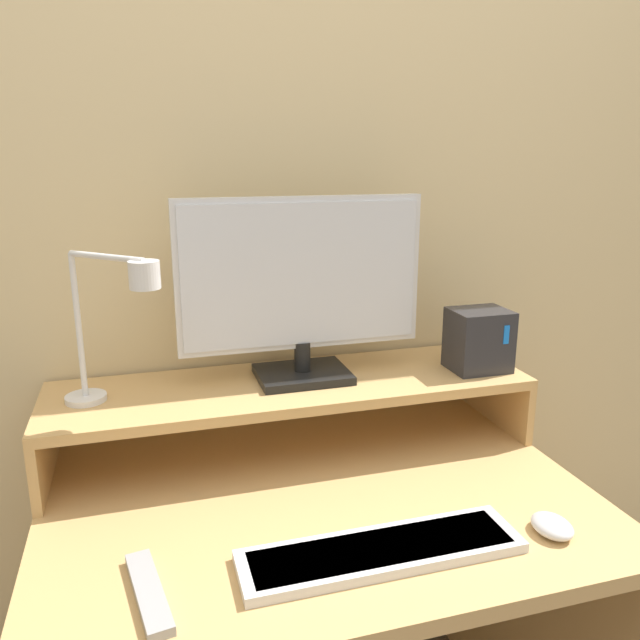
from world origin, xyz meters
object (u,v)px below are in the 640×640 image
monitor (302,285)px  desk_lamp (115,316)px  router_dock (479,340)px  remote_control (149,592)px  mouse (552,526)px  keyboard (382,551)px

monitor → desk_lamp: size_ratio=1.75×
router_dock → remote_control: 0.88m
router_dock → mouse: router_dock is taller
monitor → remote_control: size_ratio=2.72×
desk_lamp → mouse: size_ratio=3.68×
keyboard → remote_control: (-0.37, 0.01, -0.00)m
router_dock → mouse: bearing=-100.9°
mouse → remote_control: 0.68m
desk_lamp → keyboard: (0.40, -0.37, -0.34)m
monitor → desk_lamp: bearing=-168.5°
desk_lamp → router_dock: 0.80m
monitor → remote_control: monitor is taller
keyboard → remote_control: 0.37m
desk_lamp → keyboard: size_ratio=0.65×
monitor → remote_control: 0.67m
desk_lamp → mouse: 0.87m
monitor → keyboard: bearing=-87.9°
desk_lamp → mouse: desk_lamp is taller
mouse → keyboard: bearing=175.7°
keyboard → router_dock: bearing=44.8°
desk_lamp → monitor: bearing=11.5°
desk_lamp → keyboard: desk_lamp is taller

